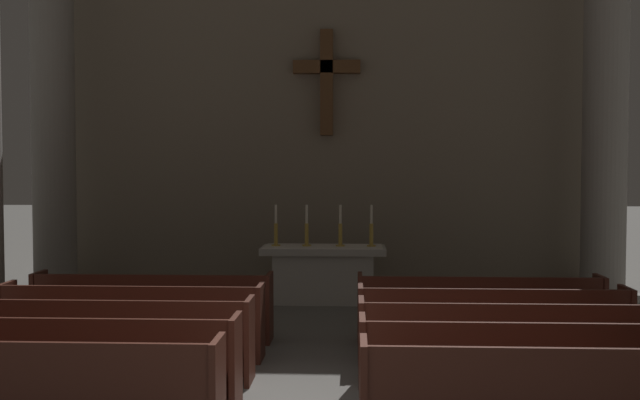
% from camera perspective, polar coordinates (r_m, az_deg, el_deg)
% --- Properties ---
extents(pew_left_row_1, '(3.30, 0.50, 0.95)m').
position_cam_1_polar(pew_left_row_1, '(6.97, -21.64, -13.69)').
color(pew_left_row_1, '#4C2319').
rests_on(pew_left_row_1, ground).
extents(pew_left_row_2, '(3.30, 0.50, 0.95)m').
position_cam_1_polar(pew_left_row_2, '(7.81, -18.70, -11.86)').
color(pew_left_row_2, '#4C2319').
rests_on(pew_left_row_2, ground).
extents(pew_left_row_3, '(3.30, 0.50, 0.95)m').
position_cam_1_polar(pew_left_row_3, '(8.69, -16.37, -10.37)').
color(pew_left_row_3, '#4C2319').
rests_on(pew_left_row_3, ground).
extents(pew_left_row_4, '(3.30, 0.50, 0.95)m').
position_cam_1_polar(pew_left_row_4, '(9.57, -14.48, -9.15)').
color(pew_left_row_4, '#4C2319').
rests_on(pew_left_row_4, ground).
extents(pew_left_row_5, '(3.30, 0.50, 0.95)m').
position_cam_1_polar(pew_left_row_5, '(10.47, -12.92, -8.12)').
color(pew_left_row_5, '#4C2319').
rests_on(pew_left_row_5, ground).
extents(pew_right_row_1, '(3.30, 0.50, 0.95)m').
position_cam_1_polar(pew_right_row_1, '(6.61, 18.09, -14.52)').
color(pew_right_row_1, '#4C2319').
rests_on(pew_right_row_1, ground).
extents(pew_right_row_2, '(3.30, 0.50, 0.95)m').
position_cam_1_polar(pew_right_row_2, '(7.50, 16.10, -12.44)').
color(pew_right_row_2, '#4C2319').
rests_on(pew_right_row_2, ground).
extents(pew_right_row_3, '(3.30, 0.50, 0.95)m').
position_cam_1_polar(pew_right_row_3, '(8.40, 14.56, -10.79)').
color(pew_right_row_3, '#4C2319').
rests_on(pew_right_row_3, ground).
extents(pew_right_row_4, '(3.30, 0.50, 0.95)m').
position_cam_1_polar(pew_right_row_4, '(9.32, 13.34, -9.46)').
color(pew_right_row_4, '#4C2319').
rests_on(pew_right_row_4, ground).
extents(pew_right_row_5, '(3.30, 0.50, 0.95)m').
position_cam_1_polar(pew_right_row_5, '(10.24, 12.34, -8.36)').
color(pew_right_row_5, '#4C2319').
rests_on(pew_right_row_5, ground).
extents(column_left_third, '(1.17, 1.17, 6.41)m').
position_cam_1_polar(column_left_third, '(14.39, -20.11, 5.24)').
color(column_left_third, gray).
rests_on(column_left_third, ground).
extents(column_right_third, '(1.17, 1.17, 6.41)m').
position_cam_1_polar(column_right_third, '(14.01, 21.37, 5.30)').
color(column_right_third, gray).
rests_on(column_right_third, ground).
extents(altar, '(2.20, 0.90, 1.01)m').
position_cam_1_polar(altar, '(13.05, 0.27, -5.70)').
color(altar, '#BCB7AD').
rests_on(altar, ground).
extents(candlestick_outer_left, '(0.16, 0.16, 0.74)m').
position_cam_1_polar(candlestick_outer_left, '(13.03, -3.47, -2.55)').
color(candlestick_outer_left, '#B79338').
rests_on(candlestick_outer_left, altar).
extents(candlestick_inner_left, '(0.16, 0.16, 0.74)m').
position_cam_1_polar(candlestick_inner_left, '(12.98, -1.05, -2.56)').
color(candlestick_inner_left, '#B79338').
rests_on(candlestick_inner_left, altar).
extents(candlestick_inner_right, '(0.16, 0.16, 0.74)m').
position_cam_1_polar(candlestick_inner_right, '(12.96, 1.60, -2.58)').
color(candlestick_inner_right, '#B79338').
rests_on(candlestick_inner_right, altar).
extents(candlestick_outer_right, '(0.16, 0.16, 0.74)m').
position_cam_1_polar(candlestick_outer_right, '(12.96, 4.03, -2.58)').
color(candlestick_outer_right, '#B79338').
rests_on(candlestick_outer_right, altar).
extents(apse_with_cross, '(11.27, 0.50, 7.41)m').
position_cam_1_polar(apse_with_cross, '(14.75, 0.57, 7.62)').
color(apse_with_cross, gray).
rests_on(apse_with_cross, ground).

